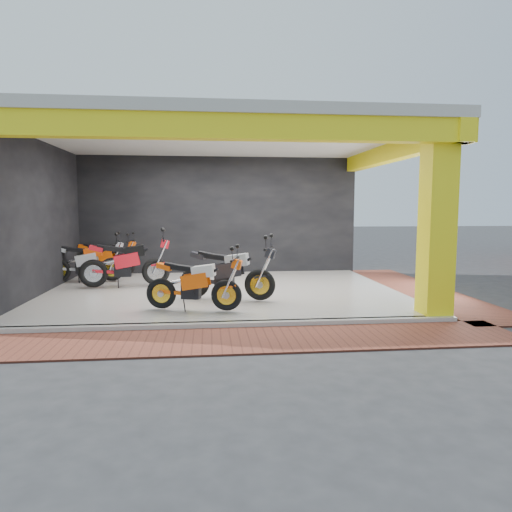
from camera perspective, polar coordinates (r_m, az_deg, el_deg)
The scene contains 16 objects.
ground at distance 8.75m, azimuth -3.79°, elevation -7.23°, with size 80.00×80.00×0.00m, color #2D2D30.
showroom_floor at distance 10.70m, azimuth -4.21°, elevation -4.52°, with size 8.00×6.00×0.10m, color silver.
showroom_ceiling at distance 10.64m, azimuth -4.36°, elevation 14.63°, with size 8.40×6.40×0.20m, color beige.
back_wall at distance 13.62m, azimuth -4.67°, elevation 4.93°, with size 8.20×0.20×3.50m, color black.
left_wall at distance 11.18m, azimuth -25.85°, elevation 4.12°, with size 0.20×6.20×3.50m, color black.
corner_column at distance 8.77m, azimuth 21.70°, elevation 3.94°, with size 0.50×0.50×3.50m, color #FFEF15.
header_beam_front at distance 7.63m, azimuth -3.67°, elevation 15.79°, with size 8.40×0.30×0.40m, color #FFEF15.
header_beam_right at distance 11.44m, azimuth 16.62°, elevation 12.28°, with size 0.30×6.40×0.40m, color #FFEF15.
floor_kerb at distance 7.75m, azimuth -3.50°, elevation -8.59°, with size 8.00×0.20×0.10m, color silver.
paver_front at distance 7.01m, azimuth -3.22°, elevation -10.47°, with size 9.00×1.40×0.03m, color brown.
paver_right at distance 11.86m, azimuth 19.72°, elevation -3.99°, with size 1.40×7.00×0.03m, color brown.
moto_hero at distance 8.37m, azimuth -3.73°, elevation -3.04°, with size 1.93×0.71×1.18m, color #FF5A0A, non-canonical shape.
moto_row_a at distance 9.27m, azimuth 0.48°, elevation -1.70°, with size 2.16×0.80×1.32m, color black, non-canonical shape.
moto_row_b at distance 11.36m, azimuth -12.43°, elevation -0.29°, with size 2.24×0.83×1.37m, color red, non-canonical shape.
moto_row_c at distance 12.35m, azimuth -17.60°, elevation -0.24°, with size 2.02×0.75×1.24m, color #B4B7BD, non-canonical shape.
moto_row_d at distance 13.35m, azimuth -16.00°, elevation 0.12°, with size 1.92×0.71×1.17m, color #F6570A, non-canonical shape.
Camera 1 is at (-0.31, -8.51, 2.00)m, focal length 32.00 mm.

